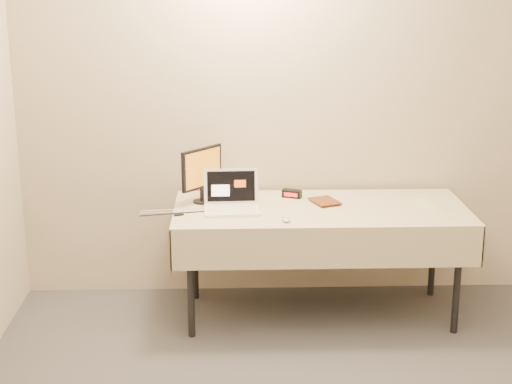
{
  "coord_description": "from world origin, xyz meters",
  "views": [
    {
      "loc": [
        -0.57,
        -2.69,
        2.2
      ],
      "look_at": [
        -0.41,
        1.99,
        0.86
      ],
      "focal_mm": 55.0,
      "sensor_mm": 36.0,
      "label": 1
    }
  ],
  "objects_px": {
    "table": "(321,217)",
    "monitor": "(202,171)",
    "laptop": "(232,200)",
    "book": "(315,189)"
  },
  "relations": [
    {
      "from": "table",
      "to": "book",
      "type": "relative_size",
      "value": 9.26
    },
    {
      "from": "monitor",
      "to": "book",
      "type": "distance_m",
      "value": 0.73
    },
    {
      "from": "table",
      "to": "monitor",
      "type": "relative_size",
      "value": 5.15
    },
    {
      "from": "laptop",
      "to": "book",
      "type": "bearing_deg",
      "value": 7.53
    },
    {
      "from": "table",
      "to": "book",
      "type": "xyz_separation_m",
      "value": [
        -0.03,
        0.07,
        0.16
      ]
    },
    {
      "from": "table",
      "to": "book",
      "type": "height_order",
      "value": "book"
    },
    {
      "from": "table",
      "to": "laptop",
      "type": "relative_size",
      "value": 5.25
    },
    {
      "from": "table",
      "to": "laptop",
      "type": "xyz_separation_m",
      "value": [
        -0.57,
        -0.02,
        0.12
      ]
    },
    {
      "from": "laptop",
      "to": "book",
      "type": "height_order",
      "value": "laptop"
    },
    {
      "from": "table",
      "to": "monitor",
      "type": "distance_m",
      "value": 0.81
    }
  ]
}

